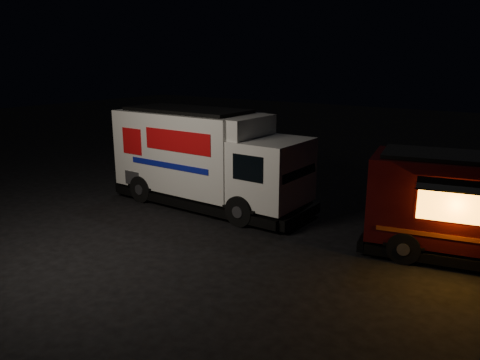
% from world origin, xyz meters
% --- Properties ---
extents(ground, '(80.00, 80.00, 0.00)m').
position_xyz_m(ground, '(0.00, 0.00, 0.00)').
color(ground, black).
rests_on(ground, ground).
extents(white_truck, '(7.41, 2.57, 3.35)m').
position_xyz_m(white_truck, '(-1.16, 2.47, 1.68)').
color(white_truck, silver).
rests_on(white_truck, ground).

